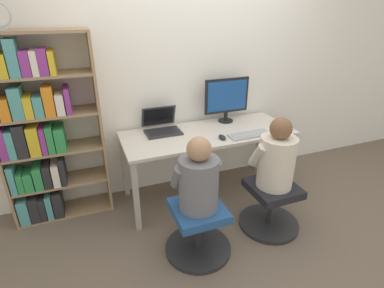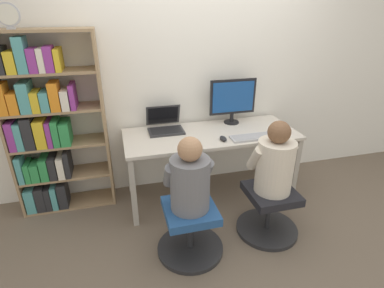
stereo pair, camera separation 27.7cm
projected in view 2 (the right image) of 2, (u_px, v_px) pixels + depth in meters
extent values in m
plane|color=brown|center=(220.00, 213.00, 2.99)|extent=(14.00, 14.00, 0.00)
cube|color=white|center=(200.00, 67.00, 3.10)|extent=(10.00, 0.05, 2.60)
cube|color=beige|center=(211.00, 134.00, 2.99)|extent=(1.72, 0.68, 0.03)
cube|color=#ADA497|center=(133.00, 193.00, 2.69)|extent=(0.05, 0.05, 0.70)
cube|color=#ADA497|center=(295.00, 170.00, 3.06)|extent=(0.05, 0.05, 0.70)
cube|color=#ADA497|center=(129.00, 163.00, 3.21)|extent=(0.05, 0.05, 0.70)
cube|color=#ADA497|center=(267.00, 146.00, 3.59)|extent=(0.05, 0.05, 0.70)
cylinder|color=black|center=(231.00, 122.00, 3.24)|extent=(0.16, 0.16, 0.01)
cylinder|color=black|center=(232.00, 118.00, 3.22)|extent=(0.04, 0.04, 0.09)
cube|color=black|center=(233.00, 97.00, 3.12)|extent=(0.50, 0.02, 0.37)
cube|color=#19478C|center=(233.00, 97.00, 3.11)|extent=(0.45, 0.01, 0.32)
cube|color=#2D2D30|center=(166.00, 131.00, 3.00)|extent=(0.35, 0.23, 0.02)
cube|color=black|center=(166.00, 130.00, 2.99)|extent=(0.31, 0.18, 0.00)
cube|color=#2D2D30|center=(163.00, 115.00, 3.08)|extent=(0.35, 0.09, 0.22)
cube|color=black|center=(163.00, 115.00, 3.08)|extent=(0.31, 0.07, 0.19)
cube|color=#B2B2B7|center=(252.00, 137.00, 2.85)|extent=(0.42, 0.15, 0.02)
cube|color=#97979C|center=(253.00, 136.00, 2.85)|extent=(0.39, 0.12, 0.00)
ellipsoid|color=black|center=(223.00, 139.00, 2.81)|extent=(0.06, 0.11, 0.04)
cylinder|color=#262628|center=(266.00, 228.00, 2.75)|extent=(0.55, 0.55, 0.04)
cylinder|color=#262628|center=(269.00, 212.00, 2.67)|extent=(0.05, 0.05, 0.33)
cube|color=black|center=(271.00, 193.00, 2.59)|extent=(0.40, 0.41, 0.07)
cylinder|color=#262628|center=(190.00, 248.00, 2.53)|extent=(0.55, 0.55, 0.04)
cylinder|color=#262628|center=(190.00, 231.00, 2.45)|extent=(0.05, 0.05, 0.33)
cube|color=#234C84|center=(190.00, 211.00, 2.37)|extent=(0.40, 0.41, 0.07)
cylinder|color=beige|center=(275.00, 167.00, 2.48)|extent=(0.31, 0.31, 0.46)
sphere|color=brown|center=(279.00, 132.00, 2.35)|extent=(0.18, 0.18, 0.18)
cylinder|color=beige|center=(256.00, 158.00, 2.47)|extent=(0.09, 0.20, 0.26)
cylinder|color=beige|center=(287.00, 154.00, 2.54)|extent=(0.09, 0.20, 0.26)
cylinder|color=slate|center=(190.00, 184.00, 2.27)|extent=(0.30, 0.30, 0.42)
sphere|color=#A87A56|center=(190.00, 149.00, 2.14)|extent=(0.18, 0.18, 0.18)
cylinder|color=slate|center=(170.00, 176.00, 2.26)|extent=(0.09, 0.19, 0.24)
cylinder|color=slate|center=(206.00, 171.00, 2.33)|extent=(0.09, 0.19, 0.24)
cube|color=#997A56|center=(7.00, 131.00, 2.69)|extent=(0.02, 0.30, 1.71)
cube|color=#997A56|center=(105.00, 122.00, 2.89)|extent=(0.02, 0.30, 1.71)
cube|color=#997A56|center=(73.00, 201.00, 3.14)|extent=(0.82, 0.29, 0.02)
cube|color=#997A56|center=(67.00, 174.00, 3.00)|extent=(0.82, 0.29, 0.02)
cube|color=#997A56|center=(61.00, 143.00, 2.86)|extent=(0.82, 0.29, 0.02)
cube|color=#997A56|center=(54.00, 109.00, 2.72)|extent=(0.82, 0.29, 0.02)
cube|color=#997A56|center=(47.00, 72.00, 2.58)|extent=(0.82, 0.29, 0.02)
cube|color=#997A56|center=(38.00, 30.00, 2.43)|extent=(0.82, 0.29, 0.02)
cube|color=teal|center=(32.00, 198.00, 2.97)|extent=(0.09, 0.22, 0.25)
cube|color=#262628|center=(42.00, 196.00, 2.99)|extent=(0.08, 0.22, 0.25)
cube|color=#262628|center=(49.00, 197.00, 2.99)|extent=(0.05, 0.18, 0.24)
cube|color=teal|center=(55.00, 195.00, 3.01)|extent=(0.05, 0.19, 0.24)
cube|color=#262628|center=(63.00, 193.00, 3.03)|extent=(0.08, 0.21, 0.26)
cube|color=teal|center=(21.00, 169.00, 2.80)|extent=(0.05, 0.17, 0.26)
cube|color=#2D8C47|center=(29.00, 170.00, 2.85)|extent=(0.05, 0.21, 0.18)
cube|color=#2D8C47|center=(36.00, 171.00, 2.85)|extent=(0.07, 0.18, 0.17)
cube|color=#2D8C47|center=(46.00, 166.00, 2.89)|extent=(0.07, 0.25, 0.21)
cube|color=#262628|center=(54.00, 165.00, 2.91)|extent=(0.06, 0.25, 0.22)
cube|color=silver|center=(62.00, 165.00, 2.91)|extent=(0.06, 0.21, 0.21)
cube|color=#262628|center=(68.00, 161.00, 2.93)|extent=(0.04, 0.25, 0.26)
cube|color=#8C338C|center=(13.00, 135.00, 2.67)|extent=(0.06, 0.18, 0.26)
cube|color=teal|center=(21.00, 134.00, 2.71)|extent=(0.06, 0.24, 0.25)
cube|color=#262628|center=(29.00, 132.00, 2.70)|extent=(0.09, 0.19, 0.29)
cube|color=gold|center=(42.00, 132.00, 2.74)|extent=(0.09, 0.23, 0.26)
cube|color=#8C338C|center=(51.00, 132.00, 2.77)|extent=(0.04, 0.25, 0.24)
cube|color=#2D8C47|center=(57.00, 131.00, 2.78)|extent=(0.06, 0.24, 0.24)
cube|color=#2D8C47|center=(66.00, 132.00, 2.80)|extent=(0.08, 0.24, 0.21)
cube|color=orange|center=(3.00, 98.00, 2.52)|extent=(0.07, 0.18, 0.26)
cube|color=orange|center=(15.00, 102.00, 2.56)|extent=(0.08, 0.17, 0.18)
cube|color=teal|center=(26.00, 96.00, 2.59)|extent=(0.09, 0.24, 0.26)
cube|color=gold|center=(37.00, 101.00, 2.61)|extent=(0.06, 0.21, 0.18)
cube|color=teal|center=(46.00, 100.00, 2.63)|extent=(0.07, 0.21, 0.17)
cube|color=orange|center=(55.00, 96.00, 2.63)|extent=(0.08, 0.19, 0.25)
cube|color=silver|center=(66.00, 99.00, 2.68)|extent=(0.07, 0.23, 0.17)
cube|color=#8C338C|center=(73.00, 95.00, 2.69)|extent=(0.04, 0.25, 0.22)
cube|color=#262628|center=(1.00, 60.00, 2.42)|extent=(0.07, 0.22, 0.21)
cube|color=gold|center=(13.00, 61.00, 2.46)|extent=(0.08, 0.24, 0.18)
cube|color=teal|center=(22.00, 55.00, 2.43)|extent=(0.08, 0.18, 0.28)
cube|color=#8C338C|center=(34.00, 60.00, 2.47)|extent=(0.07, 0.18, 0.20)
cube|color=silver|center=(42.00, 60.00, 2.49)|extent=(0.05, 0.20, 0.19)
cube|color=#8C338C|center=(50.00, 59.00, 2.49)|extent=(0.07, 0.17, 0.21)
cube|color=gold|center=(59.00, 59.00, 2.54)|extent=(0.04, 0.25, 0.19)
cube|color=#B2B2B7|center=(11.00, 28.00, 2.31)|extent=(0.06, 0.03, 0.02)
cylinder|color=#B2B2B7|center=(8.00, 14.00, 2.27)|extent=(0.17, 0.02, 0.17)
cylinder|color=silver|center=(8.00, 14.00, 2.26)|extent=(0.15, 0.00, 0.15)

